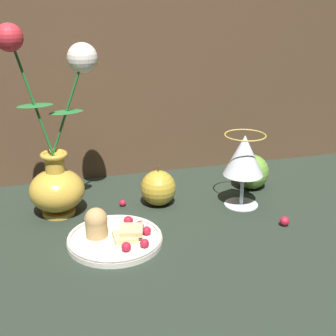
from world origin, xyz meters
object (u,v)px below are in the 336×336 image
(apple_near_glass, at_px, (251,172))
(plate_with_pastries, at_px, (113,235))
(vase, at_px, (57,161))
(wine_glass, at_px, (245,158))
(apple_beside_vase, at_px, (158,188))

(apple_near_glass, bearing_deg, plate_with_pastries, -154.67)
(vase, bearing_deg, wine_glass, -9.96)
(plate_with_pastries, xyz_separation_m, wine_glass, (0.30, 0.08, 0.10))
(vase, distance_m, wine_glass, 0.39)
(vase, relative_size, apple_beside_vase, 4.33)
(vase, relative_size, wine_glass, 2.41)
(wine_glass, xyz_separation_m, apple_near_glass, (0.06, 0.09, -0.07))
(vase, bearing_deg, plate_with_pastries, -60.42)
(vase, height_order, apple_near_glass, vase)
(plate_with_pastries, relative_size, apple_beside_vase, 1.97)
(vase, xyz_separation_m, apple_near_glass, (0.45, 0.02, -0.08))
(vase, height_order, plate_with_pastries, vase)
(apple_beside_vase, bearing_deg, plate_with_pastries, -131.60)
(plate_with_pastries, distance_m, apple_near_glass, 0.40)
(vase, relative_size, plate_with_pastries, 2.19)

